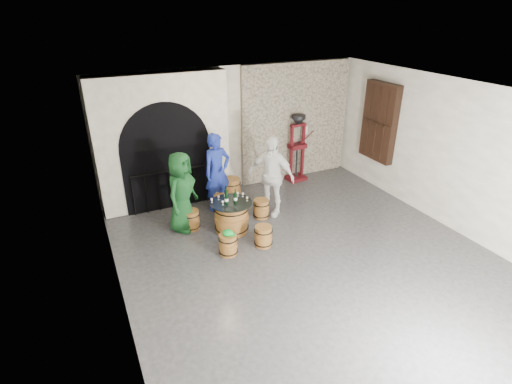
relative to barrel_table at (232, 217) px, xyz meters
name	(u,v)px	position (x,y,z in m)	size (l,w,h in m)	color
ground	(313,263)	(0.98, -1.80, -0.35)	(8.00, 8.00, 0.00)	#2F2F32
wall_back	(234,129)	(0.98, 2.20, 1.25)	(8.00, 8.00, 0.00)	silver
wall_left	(113,232)	(-2.52, -1.80, 1.25)	(8.00, 8.00, 0.00)	silver
wall_right	(459,159)	(4.48, -1.80, 1.25)	(8.00, 8.00, 0.00)	silver
ceiling	(326,98)	(0.98, -1.80, 2.85)	(8.00, 8.00, 0.00)	beige
stone_facing_panel	(295,122)	(2.78, 2.14, 1.25)	(3.20, 0.12, 3.18)	#A39782
arched_opening	(163,143)	(-0.92, 1.94, 1.23)	(3.10, 0.60, 3.19)	silver
shuttered_window	(379,122)	(4.36, 0.60, 1.45)	(0.23, 1.10, 2.00)	black
barrel_table	(232,217)	(0.00, 0.00, 0.00)	(0.91, 0.91, 0.70)	#935F2A
barrel_stool_left	(191,220)	(-0.78, 0.46, -0.13)	(0.38, 0.38, 0.45)	#935F2A
barrel_stool_far	(221,204)	(0.09, 0.90, -0.13)	(0.38, 0.38, 0.45)	#935F2A
barrel_stool_right	(261,209)	(0.86, 0.29, -0.13)	(0.38, 0.38, 0.45)	#935F2A
barrel_stool_near_right	(263,236)	(0.37, -0.83, -0.13)	(0.38, 0.38, 0.45)	#935F2A
barrel_stool_near_left	(228,245)	(-0.40, -0.81, -0.13)	(0.38, 0.38, 0.45)	#935F2A
green_cap	(228,233)	(-0.40, -0.81, 0.14)	(0.25, 0.21, 0.11)	#0E9C2E
person_green	(182,192)	(-0.92, 0.55, 0.55)	(0.88, 0.57, 1.79)	#113F1A
person_blue	(217,172)	(0.11, 1.15, 0.60)	(0.69, 0.45, 1.89)	navy
person_white	(271,176)	(1.15, 0.39, 0.61)	(1.13, 0.47, 1.92)	white
wine_bottle_left	(226,199)	(-0.12, -0.04, 0.49)	(0.08, 0.08, 0.32)	black
wine_bottle_center	(235,197)	(0.07, -0.07, 0.49)	(0.08, 0.08, 0.32)	black
wine_bottle_right	(226,194)	(-0.05, 0.16, 0.49)	(0.08, 0.08, 0.32)	black
tasting_glass_a	(223,203)	(-0.21, -0.04, 0.40)	(0.05, 0.05, 0.10)	#C66826
tasting_glass_b	(243,195)	(0.34, 0.14, 0.40)	(0.05, 0.05, 0.10)	#C66826
tasting_glass_c	(219,198)	(-0.20, 0.23, 0.40)	(0.05, 0.05, 0.10)	#C66826
tasting_glass_d	(238,194)	(0.25, 0.21, 0.40)	(0.05, 0.05, 0.10)	#C66826
tasting_glass_e	(247,199)	(0.34, -0.08, 0.40)	(0.05, 0.05, 0.10)	#C66826
tasting_glass_f	(212,201)	(-0.38, 0.16, 0.40)	(0.05, 0.05, 0.10)	#C66826
side_barrel	(232,190)	(0.56, 1.37, -0.05)	(0.46, 0.46, 0.61)	#935F2A
corking_press	(298,143)	(2.71, 1.86, 0.74)	(0.78, 0.46, 1.87)	#530D15
control_box	(304,130)	(3.03, 2.06, 1.00)	(0.18, 0.10, 0.22)	silver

